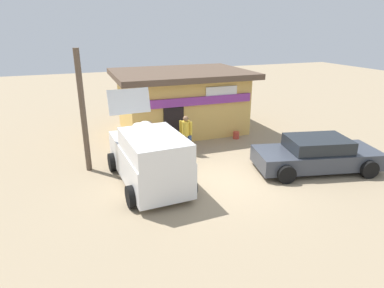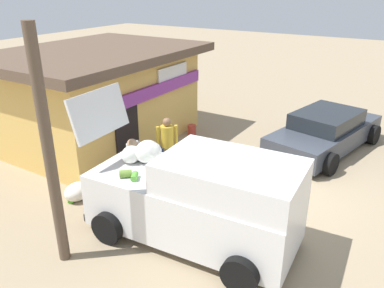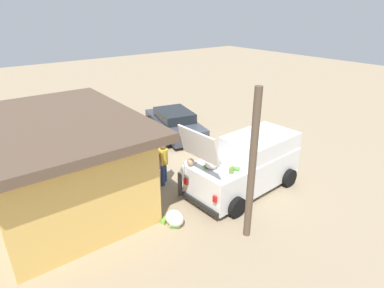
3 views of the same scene
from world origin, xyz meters
TOP-DOWN VIEW (x-y plane):
  - ground_plane at (0.00, 0.00)m, footprint 60.00×60.00m
  - storefront_bar at (0.25, 6.12)m, footprint 6.46×4.87m
  - delivery_van at (-2.73, 0.72)m, footprint 2.26×4.44m
  - parked_sedan at (3.19, -0.32)m, footprint 4.66×2.85m
  - vendor_standing at (-0.68, 2.86)m, footprint 0.48×0.48m
  - customer_bending at (-1.89, 2.73)m, footprint 0.73×0.59m
  - unloaded_banana_pile at (-2.88, 3.93)m, footprint 0.80×0.69m
  - paint_bucket at (2.15, 3.82)m, footprint 0.28×0.28m
  - utility_pole at (-4.53, 2.57)m, footprint 0.20×0.20m

SIDE VIEW (x-z plane):
  - ground_plane at x=0.00m, z-range 0.00..0.00m
  - paint_bucket at x=2.15m, z-range 0.00..0.33m
  - unloaded_banana_pile at x=-2.88m, z-range -0.02..0.41m
  - parked_sedan at x=3.19m, z-range -0.03..1.18m
  - vendor_standing at x=-0.68m, z-range 0.12..1.71m
  - customer_bending at x=-1.89m, z-range 0.16..1.71m
  - delivery_van at x=-2.73m, z-range -0.45..2.33m
  - storefront_bar at x=0.25m, z-range 0.04..2.97m
  - utility_pole at x=-4.53m, z-range 0.00..4.29m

